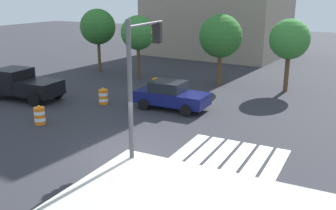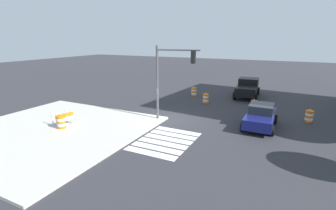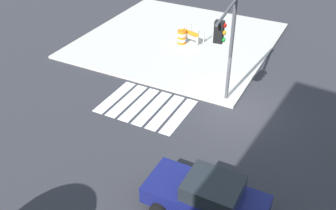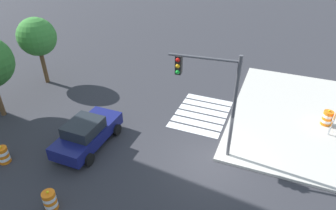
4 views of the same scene
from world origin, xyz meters
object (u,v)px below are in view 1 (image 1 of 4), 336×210
(traffic_barrel_near_corner, at_px, (40,116))
(traffic_light_pole, at_px, (142,61))
(pickup_truck, at_px, (20,84))
(street_tree_streetside_near, at_px, (221,36))
(sports_car, at_px, (171,95))
(street_tree_streetside_far, at_px, (290,40))
(traffic_barrel_crosswalk_end, at_px, (103,97))
(street_tree_corner_lot, at_px, (98,27))
(street_tree_streetside_mid, at_px, (138,33))
(traffic_barrel_median_far, at_px, (156,85))

(traffic_barrel_near_corner, bearing_deg, traffic_light_pole, -4.76)
(pickup_truck, distance_m, street_tree_streetside_near, 13.93)
(sports_car, xyz_separation_m, traffic_barrel_near_corner, (-4.79, -5.59, -0.36))
(street_tree_streetside_far, bearing_deg, traffic_light_pole, -104.01)
(traffic_barrel_crosswalk_end, xyz_separation_m, street_tree_streetside_far, (9.31, 8.41, 3.11))
(sports_car, bearing_deg, street_tree_corner_lot, 145.74)
(pickup_truck, xyz_separation_m, traffic_barrel_near_corner, (4.77, -3.15, -0.52))
(traffic_light_pole, relative_size, street_tree_streetside_far, 1.11)
(street_tree_streetside_mid, bearing_deg, sports_car, -46.21)
(pickup_truck, xyz_separation_m, street_tree_streetside_near, (10.05, 9.28, 2.63))
(sports_car, relative_size, street_tree_streetside_far, 0.87)
(traffic_barrel_near_corner, xyz_separation_m, traffic_barrel_crosswalk_end, (0.65, 4.60, 0.00))
(pickup_truck, distance_m, street_tree_corner_lot, 10.11)
(pickup_truck, height_order, traffic_light_pole, traffic_light_pole)
(street_tree_corner_lot, bearing_deg, street_tree_streetside_mid, -10.48)
(traffic_light_pole, height_order, street_tree_corner_lot, traffic_light_pole)
(pickup_truck, distance_m, traffic_light_pole, 12.28)
(street_tree_streetside_mid, height_order, street_tree_streetside_far, street_tree_streetside_far)
(street_tree_corner_lot, bearing_deg, traffic_light_pole, -47.20)
(street_tree_streetside_near, height_order, street_tree_streetside_mid, street_tree_streetside_near)
(street_tree_streetside_mid, xyz_separation_m, street_tree_corner_lot, (-4.46, 0.83, 0.23))
(sports_car, relative_size, street_tree_streetside_near, 0.84)
(sports_car, distance_m, pickup_truck, 9.86)
(pickup_truck, bearing_deg, traffic_barrel_near_corner, -33.50)
(sports_car, relative_size, traffic_barrel_median_far, 4.22)
(sports_car, relative_size, street_tree_corner_lot, 0.81)
(traffic_barrel_near_corner, bearing_deg, street_tree_streetside_mid, 96.32)
(sports_car, relative_size, traffic_light_pole, 0.78)
(street_tree_streetside_near, bearing_deg, street_tree_corner_lot, 178.07)
(traffic_barrel_near_corner, bearing_deg, pickup_truck, 146.50)
(pickup_truck, bearing_deg, street_tree_streetside_near, 42.71)
(sports_car, bearing_deg, traffic_light_pole, -73.83)
(pickup_truck, height_order, street_tree_streetside_far, street_tree_streetside_far)
(traffic_barrel_median_far, bearing_deg, pickup_truck, -140.42)
(traffic_barrel_near_corner, xyz_separation_m, traffic_barrel_median_far, (2.04, 8.78, 0.00))
(traffic_barrel_crosswalk_end, bearing_deg, traffic_barrel_near_corner, -98.03)
(street_tree_streetside_near, bearing_deg, traffic_barrel_near_corner, -113.02)
(traffic_barrel_crosswalk_end, bearing_deg, sports_car, 13.49)
(pickup_truck, distance_m, traffic_barrel_median_far, 8.85)
(traffic_barrel_near_corner, height_order, traffic_light_pole, traffic_light_pole)
(street_tree_streetside_far, bearing_deg, street_tree_streetside_mid, -174.75)
(street_tree_streetside_far, bearing_deg, traffic_barrel_crosswalk_end, -137.89)
(traffic_barrel_median_far, distance_m, street_tree_corner_lot, 9.42)
(street_tree_streetside_mid, bearing_deg, street_tree_streetside_near, 3.92)
(sports_car, bearing_deg, street_tree_streetside_near, 85.89)
(traffic_barrel_crosswalk_end, bearing_deg, traffic_light_pole, -41.00)
(street_tree_streetside_mid, distance_m, street_tree_corner_lot, 4.55)
(pickup_truck, bearing_deg, traffic_barrel_crosswalk_end, 14.97)
(sports_car, bearing_deg, street_tree_streetside_mid, 133.79)
(street_tree_streetside_near, height_order, street_tree_corner_lot, street_tree_corner_lot)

